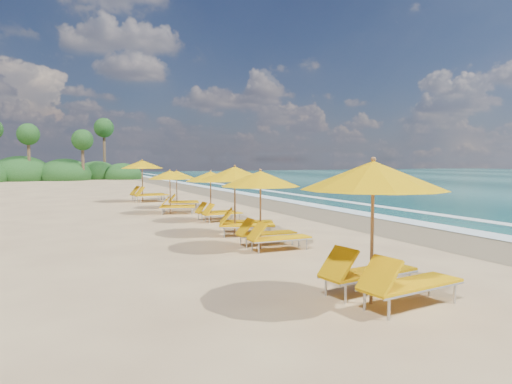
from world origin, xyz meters
TOP-DOWN VIEW (x-y plane):
  - ground at (0.00, 0.00)m, footprint 160.00×160.00m
  - wet_sand at (4.00, 0.00)m, footprint 4.00×160.00m
  - surf_foam at (6.70, 0.00)m, footprint 4.00×160.00m
  - station_0 at (-2.75, -11.57)m, footprint 3.09×2.92m
  - station_1 at (-2.42, -6.08)m, footprint 2.54×2.35m
  - station_2 at (-2.11, -3.35)m, footprint 3.13×3.08m
  - station_3 at (-1.76, 0.40)m, footprint 2.40×2.24m
  - station_4 at (-2.63, 3.85)m, footprint 2.71×2.65m
  - station_5 at (-1.69, 6.22)m, footprint 2.52×2.42m
  - station_6 at (-2.62, 10.78)m, footprint 3.02×2.85m
  - treeline at (-9.94, 45.51)m, footprint 25.80×8.80m

SIDE VIEW (x-z plane):
  - ground at x=0.00m, z-range 0.00..0.00m
  - wet_sand at x=4.00m, z-range 0.00..0.01m
  - surf_foam at x=6.70m, z-range 0.02..0.03m
  - treeline at x=-9.94m, z-range -3.87..5.86m
  - station_5 at x=-1.69m, z-range 0.12..2.17m
  - station_4 at x=-2.63m, z-range 0.13..2.26m
  - station_3 at x=-1.76m, z-range 0.13..2.28m
  - station_1 at x=-2.42m, z-range 0.14..2.48m
  - station_2 at x=-2.11m, z-range 0.15..2.57m
  - station_6 at x=-2.62m, z-range 0.16..2.79m
  - station_0 at x=-2.75m, z-range 0.16..2.81m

